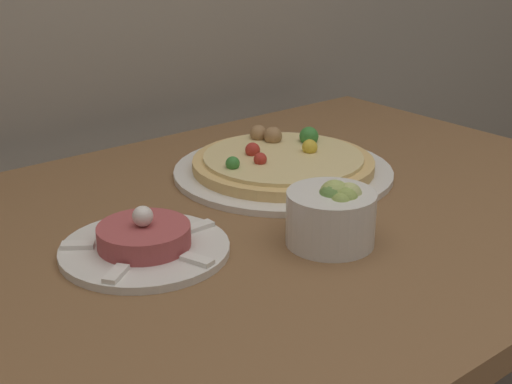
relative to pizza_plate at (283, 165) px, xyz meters
name	(u,v)px	position (x,y,z in m)	size (l,w,h in m)	color
dining_table	(253,293)	(-0.15, -0.10, -0.13)	(1.19, 0.79, 0.80)	brown
pizza_plate	(283,165)	(0.00, 0.00, 0.00)	(0.35, 0.35, 0.06)	silver
tartare_plate	(144,243)	(-0.32, -0.10, 0.00)	(0.21, 0.21, 0.06)	silver
small_bowl	(332,214)	(-0.12, -0.23, 0.02)	(0.11, 0.11, 0.08)	silver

